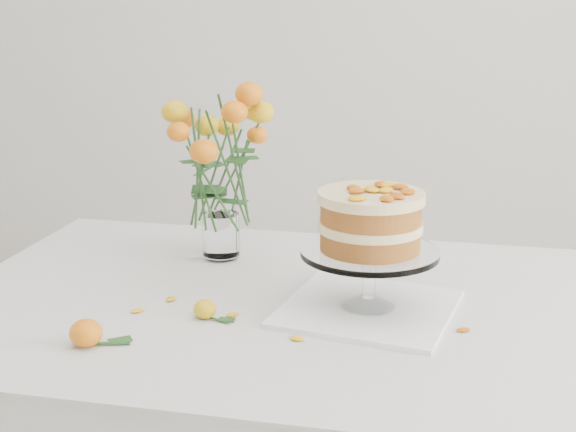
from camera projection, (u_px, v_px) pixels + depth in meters
name	position (u px, v px, depth m)	size (l,w,h in m)	color
table	(306.00, 340.00, 1.58)	(1.43, 0.93, 0.76)	tan
napkin	(368.00, 308.00, 1.51)	(0.31, 0.31, 0.01)	white
cake_stand	(370.00, 227.00, 1.47)	(0.26, 0.26, 0.23)	white
rose_vase	(219.00, 152.00, 1.75)	(0.29, 0.29, 0.42)	white
loose_rose_near	(205.00, 309.00, 1.47)	(0.07, 0.04, 0.04)	yellow
loose_rose_far	(86.00, 333.00, 1.35)	(0.10, 0.06, 0.05)	orange
stray_petal_a	(232.00, 315.00, 1.49)	(0.03, 0.02, 0.00)	#FFB210
stray_petal_b	(280.00, 328.00, 1.43)	(0.03, 0.02, 0.00)	#FFB210
stray_petal_c	(297.00, 339.00, 1.38)	(0.03, 0.02, 0.00)	#FFB210
stray_petal_d	(171.00, 299.00, 1.56)	(0.03, 0.02, 0.00)	#FFB210
stray_petal_e	(138.00, 311.00, 1.51)	(0.03, 0.02, 0.00)	#FFB210
stray_petal_f	(463.00, 330.00, 1.42)	(0.03, 0.02, 0.00)	#FFB210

